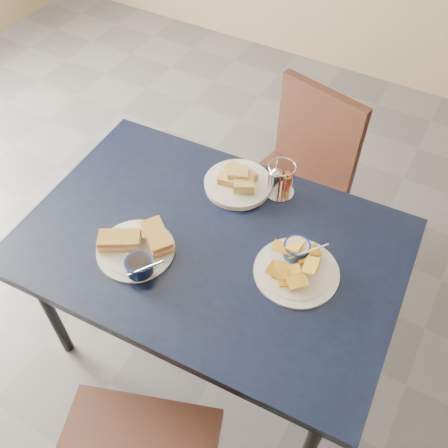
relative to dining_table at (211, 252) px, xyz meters
The scene contains 7 objects.
ground 0.70m from the dining_table, 44.73° to the right, with size 6.00×6.00×0.00m, color #4E4E53.
dining_table is the anchor object (origin of this frame).
chair_far 0.75m from the dining_table, 87.75° to the left, with size 0.50×0.49×0.89m.
sandwich_plate 0.26m from the dining_table, 140.11° to the right, with size 0.30×0.27×0.12m.
plantain_plate 0.31m from the dining_table, ahead, with size 0.28×0.28×0.12m.
bread_basket 0.30m from the dining_table, 99.05° to the left, with size 0.25×0.25×0.08m.
condiment_caddy 0.37m from the dining_table, 73.26° to the left, with size 0.11×0.11×0.14m.
Camera 1 is at (0.49, -0.83, 2.10)m, focal length 40.00 mm.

